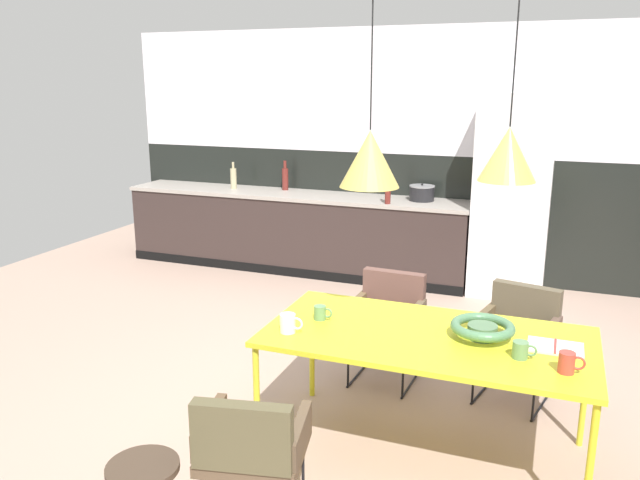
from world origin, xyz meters
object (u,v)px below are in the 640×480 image
at_px(fruit_bowl, 483,328).
at_px(mug_dark_espresso, 568,363).
at_px(side_stool, 143,476).
at_px(pendant_lamp_over_table_far, 508,154).
at_px(mug_white_ceramic, 521,350).
at_px(dining_table, 427,341).
at_px(bottle_oil_tall, 285,178).
at_px(armchair_head_of_table, 250,442).
at_px(open_book, 555,347).
at_px(mug_wide_latte, 321,313).
at_px(mug_tall_blue, 288,323).
at_px(cooking_pot, 422,193).
at_px(pendant_lamp_over_table_near, 370,159).
at_px(armchair_by_stool, 388,312).
at_px(bottle_vinegar_dark, 234,178).
at_px(armchair_facing_counter, 519,327).
at_px(bottle_spice_small, 388,191).
at_px(refrigerator_column, 512,196).

distance_m(fruit_bowl, mug_dark_espresso, 0.52).
distance_m(side_stool, pendant_lamp_over_table_far, 2.28).
bearing_deg(mug_white_ceramic, fruit_bowl, 137.80).
relative_size(dining_table, side_stool, 3.63).
distance_m(bottle_oil_tall, pendant_lamp_over_table_far, 4.34).
distance_m(armchair_head_of_table, open_book, 1.66).
bearing_deg(armchair_head_of_table, mug_wide_latte, 78.68).
bearing_deg(mug_tall_blue, side_stool, -102.82).
relative_size(cooking_pot, pendant_lamp_over_table_near, 0.25).
bearing_deg(armchair_by_stool, bottle_vinegar_dark, -39.92).
bearing_deg(armchair_facing_counter, pendant_lamp_over_table_far, 97.49).
relative_size(mug_white_ceramic, side_stool, 0.25).
height_order(armchair_by_stool, bottle_oil_tall, bottle_oil_tall).
distance_m(armchair_head_of_table, mug_dark_espresso, 1.57).
height_order(armchair_facing_counter, cooking_pot, cooking_pot).
bearing_deg(pendant_lamp_over_table_far, armchair_facing_counter, 84.60).
distance_m(mug_dark_espresso, bottle_spice_small, 3.61).
relative_size(armchair_by_stool, side_stool, 1.56).
xyz_separation_m(refrigerator_column, armchair_head_of_table, (-0.82, -4.10, -0.52)).
height_order(armchair_facing_counter, pendant_lamp_over_table_near, pendant_lamp_over_table_near).
bearing_deg(open_book, pendant_lamp_over_table_far, -168.96).
xyz_separation_m(mug_white_ceramic, bottle_oil_tall, (-2.85, 3.45, 0.23)).
relative_size(fruit_bowl, mug_dark_espresso, 2.77).
relative_size(mug_dark_espresso, mug_tall_blue, 0.93).
bearing_deg(armchair_head_of_table, armchair_by_stool, 72.50).
bearing_deg(mug_tall_blue, pendant_lamp_over_table_far, 12.55).
bearing_deg(armchair_head_of_table, pendant_lamp_over_table_near, 62.59).
bearing_deg(mug_wide_latte, bottle_vinegar_dark, 125.90).
distance_m(open_book, pendant_lamp_over_table_far, 1.06).
height_order(mug_wide_latte, bottle_spice_small, bottle_spice_small).
height_order(mug_dark_espresso, cooking_pot, cooking_pot).
distance_m(refrigerator_column, open_book, 3.14).
height_order(armchair_by_stool, side_stool, armchair_by_stool).
xyz_separation_m(armchair_by_stool, pendant_lamp_over_table_far, (0.81, -0.87, 1.25)).
distance_m(armchair_by_stool, mug_dark_espresso, 1.63).
distance_m(dining_table, armchair_facing_counter, 1.02).
distance_m(refrigerator_column, mug_wide_latte, 3.27).
bearing_deg(open_book, fruit_bowl, 179.81).
height_order(refrigerator_column, bottle_spice_small, refrigerator_column).
bearing_deg(dining_table, bottle_vinegar_dark, 132.77).
height_order(refrigerator_column, armchair_facing_counter, refrigerator_column).
bearing_deg(pendant_lamp_over_table_far, open_book, 11.04).
height_order(mug_tall_blue, cooking_pot, cooking_pot).
xyz_separation_m(armchair_head_of_table, fruit_bowl, (0.92, 1.01, 0.32)).
bearing_deg(dining_table, mug_dark_espresso, -17.30).
bearing_deg(open_book, bottle_oil_tall, 132.74).
xyz_separation_m(dining_table, fruit_bowl, (0.29, 0.06, 0.10)).
bearing_deg(armchair_by_stool, dining_table, 120.48).
xyz_separation_m(mug_white_ceramic, bottle_spice_small, (-1.52, 3.06, 0.23)).
bearing_deg(bottle_vinegar_dark, refrigerator_column, -0.42).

